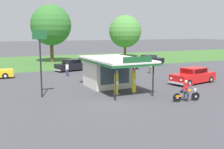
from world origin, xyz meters
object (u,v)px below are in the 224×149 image
featured_classic_sedan (193,76)px  parked_car_back_row_centre_left (149,60)px  parked_car_back_row_right (120,64)px  gas_pump_nearside (116,84)px  parked_car_back_row_left (74,65)px  roadside_pole_sign (40,52)px  bystander_strolling_foreground (150,67)px  bystander_chatting_near_pumps (67,69)px  gas_pump_offside (134,82)px  motorcycle_with_rider (186,93)px

featured_classic_sedan → parked_car_back_row_centre_left: size_ratio=1.07×
featured_classic_sedan → parked_car_back_row_right: (-1.92, 12.23, -0.01)m
gas_pump_nearside → parked_car_back_row_right: (7.33, 13.53, -0.23)m
parked_car_back_row_left → roadside_pole_sign: bearing=-117.3°
parked_car_back_row_left → bystander_strolling_foreground: size_ratio=3.42×
featured_classic_sedan → roadside_pole_sign: (-14.83, 0.57, 2.80)m
bystander_chatting_near_pumps → gas_pump_offside: bearing=-77.2°
gas_pump_offside → parked_car_back_row_centre_left: size_ratio=0.42×
parked_car_back_row_right → roadside_pole_sign: (-12.91, -11.66, 2.81)m
parked_car_back_row_right → gas_pump_nearside: bearing=-118.5°
motorcycle_with_rider → parked_car_back_row_right: size_ratio=0.38×
parked_car_back_row_centre_left → bystander_strolling_foreground: 9.91m
motorcycle_with_rider → parked_car_back_row_left: size_ratio=0.38×
gas_pump_nearside → parked_car_back_row_left: 15.24m
parked_car_back_row_right → bystander_chatting_near_pumps: 8.56m
parked_car_back_row_centre_left → bystander_chatting_near_pumps: bearing=-159.1°
gas_pump_offside → parked_car_back_row_left: gas_pump_offside is taller
parked_car_back_row_centre_left → roadside_pole_sign: roadside_pole_sign is taller
parked_car_back_row_left → bystander_chatting_near_pumps: bystander_chatting_near_pumps is taller
featured_classic_sedan → parked_car_back_row_right: size_ratio=0.95×
motorcycle_with_rider → roadside_pole_sign: bearing=147.9°
gas_pump_offside → featured_classic_sedan: bearing=9.7°
gas_pump_offside → parked_car_back_row_left: (-0.35, 15.18, -0.28)m
bystander_chatting_near_pumps → roadside_pole_sign: (-4.73, -9.18, 2.69)m
motorcycle_with_rider → parked_car_back_row_right: bearing=78.5°
parked_car_back_row_right → motorcycle_with_rider: bearing=-101.5°
motorcycle_with_rider → parked_car_back_row_left: bearing=97.3°
bystander_strolling_foreground → roadside_pole_sign: 16.23m
motorcycle_with_rider → parked_car_back_row_left: motorcycle_with_rider is taller
parked_car_back_row_centre_left → parked_car_back_row_right: bearing=-154.6°
roadside_pole_sign → featured_classic_sedan: bearing=-2.2°
gas_pump_offside → bystander_chatting_near_pumps: size_ratio=1.35×
bystander_strolling_foreground → gas_pump_offside: bearing=-130.6°
motorcycle_with_rider → roadside_pole_sign: (-9.34, 5.85, 2.87)m
gas_pump_nearside → parked_car_back_row_left: bearing=85.1°
motorcycle_with_rider → featured_classic_sedan: bearing=43.9°
motorcycle_with_rider → parked_car_back_row_centre_left: (10.59, 20.85, 0.03)m
parked_car_back_row_left → gas_pump_offside: bearing=-88.7°
gas_pump_offside → bystander_strolling_foreground: size_ratio=1.30×
parked_car_back_row_right → featured_classic_sedan: bearing=-81.1°
bystander_chatting_near_pumps → roadside_pole_sign: bearing=-117.2°
motorcycle_with_rider → roadside_pole_sign: roadside_pole_sign is taller
gas_pump_nearside → parked_car_back_row_right: 15.39m
motorcycle_with_rider → bystander_chatting_near_pumps: 15.72m
parked_car_back_row_centre_left → featured_classic_sedan: bearing=-108.1°
parked_car_back_row_right → roadside_pole_sign: bearing=-137.9°
bystander_strolling_foreground → featured_classic_sedan: bearing=-87.8°
parked_car_back_row_right → bystander_chatting_near_pumps: bearing=-163.1°
parked_car_back_row_centre_left → parked_car_back_row_left: bearing=-172.6°
parked_car_back_row_right → parked_car_back_row_centre_left: bearing=25.4°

